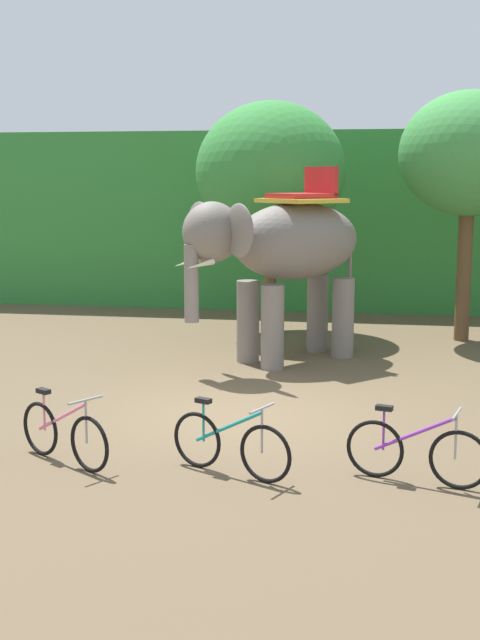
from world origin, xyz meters
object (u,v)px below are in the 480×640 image
(elephant, at_px, (283,249))
(bike_pink, at_px, (64,434))
(bike_teal, at_px, (230,444))
(tree_far_right, at_px, (271,172))
(tree_center_left, at_px, (469,155))
(bike_purple, at_px, (416,452))

(elephant, bearing_deg, bike_pink, -107.32)
(elephant, distance_m, bike_teal, 6.76)
(bike_pink, distance_m, bike_teal, 2.15)
(tree_far_right, height_order, tree_center_left, tree_center_left)
(bike_pink, height_order, bike_purple, same)
(tree_center_left, bearing_deg, bike_teal, -110.57)
(tree_far_right, height_order, elephant, tree_far_right)
(elephant, bearing_deg, tree_far_right, 102.31)
(elephant, xyz_separation_m, bike_teal, (0.14, -6.51, -1.82))
(bike_teal, bearing_deg, bike_purple, 2.30)
(tree_far_right, xyz_separation_m, elephant, (0.66, -3.04, -1.48))
(tree_far_right, xyz_separation_m, tree_center_left, (4.32, -0.18, 0.37))
(tree_center_left, height_order, bike_purple, tree_center_left)
(bike_pink, bearing_deg, bike_teal, -1.69)
(tree_far_right, distance_m, tree_center_left, 4.33)
(bike_purple, bearing_deg, bike_teal, -177.70)
(tree_far_right, bearing_deg, bike_teal, -85.21)
(tree_center_left, height_order, elephant, tree_center_left)
(tree_center_left, relative_size, elephant, 1.43)
(bike_teal, xyz_separation_m, bike_purple, (2.22, 0.09, 0.00))
(tree_far_right, height_order, bike_teal, tree_far_right)
(tree_far_right, relative_size, bike_teal, 3.32)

